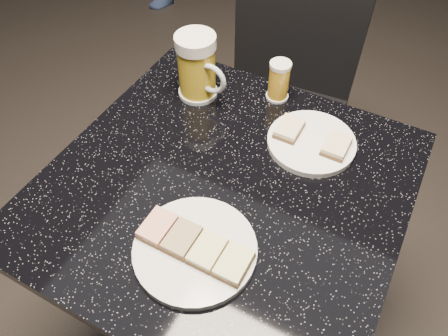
# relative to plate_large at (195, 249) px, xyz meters

# --- Properties ---
(floor) EXTENTS (6.00, 6.00, 0.00)m
(floor) POSITION_rel_plate_large_xyz_m (-0.03, 0.16, -0.76)
(floor) COLOR black
(floor) RESTS_ON ground
(plate_large) EXTENTS (0.22, 0.22, 0.01)m
(plate_large) POSITION_rel_plate_large_xyz_m (0.00, 0.00, 0.00)
(plate_large) COLOR silver
(plate_large) RESTS_ON table
(plate_small) EXTENTS (0.19, 0.19, 0.01)m
(plate_small) POSITION_rel_plate_large_xyz_m (0.09, 0.35, 0.00)
(plate_small) COLOR white
(plate_small) RESTS_ON table
(table) EXTENTS (0.70, 0.70, 0.75)m
(table) POSITION_rel_plate_large_xyz_m (-0.03, 0.16, -0.25)
(table) COLOR black
(table) RESTS_ON floor
(beer_mug) EXTENTS (0.13, 0.09, 0.16)m
(beer_mug) POSITION_rel_plate_large_xyz_m (-0.21, 0.38, 0.07)
(beer_mug) COLOR silver
(beer_mug) RESTS_ON table
(beer_tumbler) EXTENTS (0.05, 0.05, 0.10)m
(beer_tumbler) POSITION_rel_plate_large_xyz_m (-0.04, 0.46, 0.04)
(beer_tumbler) COLOR silver
(beer_tumbler) RESTS_ON table
(chair) EXTENTS (0.45, 0.45, 0.88)m
(chair) POSITION_rel_plate_large_xyz_m (-0.13, 0.74, -0.26)
(chair) COLOR black
(chair) RESTS_ON floor
(canapes_on_plate_large) EXTENTS (0.20, 0.07, 0.02)m
(canapes_on_plate_large) POSITION_rel_plate_large_xyz_m (-0.00, 0.00, 0.02)
(canapes_on_plate_large) COLOR #4C3521
(canapes_on_plate_large) RESTS_ON plate_large
(canapes_on_plate_small) EXTENTS (0.16, 0.07, 0.02)m
(canapes_on_plate_small) POSITION_rel_plate_large_xyz_m (0.09, 0.35, 0.02)
(canapes_on_plate_small) COLOR #4C3521
(canapes_on_plate_small) RESTS_ON plate_small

